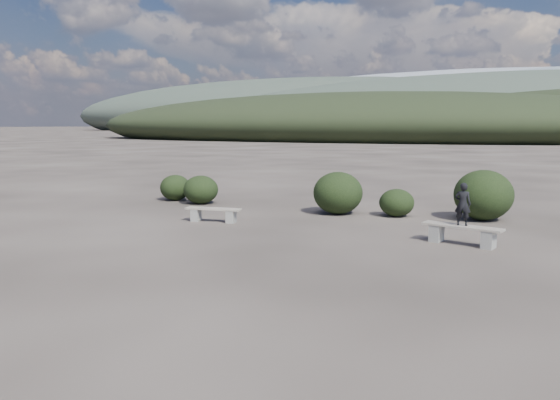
% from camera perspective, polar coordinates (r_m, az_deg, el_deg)
% --- Properties ---
extents(ground, '(1200.00, 1200.00, 0.00)m').
position_cam_1_polar(ground, '(9.64, -5.06, -9.34)').
color(ground, '#28231F').
rests_on(ground, ground).
extents(bench_left, '(1.69, 0.61, 0.41)m').
position_cam_1_polar(bench_left, '(16.18, -6.98, -1.41)').
color(bench_left, gray).
rests_on(bench_left, ground).
extents(bench_right, '(1.92, 0.84, 0.47)m').
position_cam_1_polar(bench_right, '(13.72, 18.47, -3.30)').
color(bench_right, gray).
rests_on(bench_right, ground).
extents(seated_person, '(0.38, 0.25, 1.03)m').
position_cam_1_polar(seated_person, '(13.61, 18.56, -0.41)').
color(seated_person, black).
rests_on(seated_person, bench_right).
extents(shrub_a, '(1.26, 1.26, 1.03)m').
position_cam_1_polar(shrub_a, '(19.94, -8.27, 1.08)').
color(shrub_a, black).
rests_on(shrub_a, ground).
extents(shrub_b, '(1.58, 1.58, 1.36)m').
position_cam_1_polar(shrub_b, '(17.56, 6.07, 0.74)').
color(shrub_b, black).
rests_on(shrub_b, ground).
extents(shrub_c, '(1.08, 1.08, 0.87)m').
position_cam_1_polar(shrub_c, '(17.39, 12.09, -0.28)').
color(shrub_c, black).
rests_on(shrub_c, ground).
extents(shrub_d, '(1.73, 1.73, 1.51)m').
position_cam_1_polar(shrub_d, '(17.42, 20.48, 0.49)').
color(shrub_d, black).
rests_on(shrub_d, ground).
extents(shrub_f, '(1.14, 1.14, 0.97)m').
position_cam_1_polar(shrub_f, '(21.01, -10.89, 1.28)').
color(shrub_f, black).
rests_on(shrub_f, ground).
extents(mountain_ridges, '(500.00, 400.00, 56.00)m').
position_cam_1_polar(mountain_ridges, '(347.40, 22.35, 8.62)').
color(mountain_ridges, black).
rests_on(mountain_ridges, ground).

